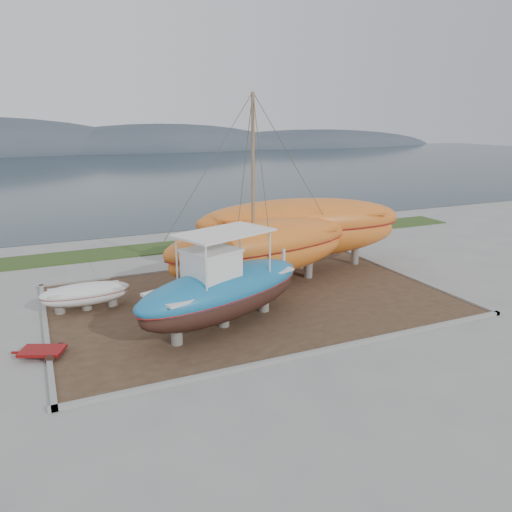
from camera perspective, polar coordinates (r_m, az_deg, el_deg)
name	(u,v)px	position (r m, az deg, el deg)	size (l,w,h in m)	color
ground	(292,332)	(20.52, 4.13, -8.64)	(140.00, 140.00, 0.00)	gray
dirt_patch	(252,300)	(23.83, -0.45, -5.02)	(18.00, 12.00, 0.06)	#422D1E
curb_frame	(252,299)	(23.82, -0.45, -4.91)	(18.60, 12.60, 0.15)	gray
grass_strip	(184,245)	(34.20, -8.27, 1.20)	(44.00, 3.00, 0.08)	#284219
sea	(89,171)	(87.30, -18.50, 9.17)	(260.00, 100.00, 0.04)	#182830
mountain_ridge	(65,152)	(141.96, -21.02, 11.07)	(200.00, 36.00, 20.00)	#333D49
blue_caique	(223,280)	(20.19, -3.78, -2.79)	(8.29, 2.59, 3.99)	#1B73A8
white_dinghy	(86,297)	(23.65, -18.87, -4.45)	(3.91, 1.47, 1.17)	white
orange_sailboat	(262,195)	(24.25, 0.71, 6.98)	(10.59, 3.12, 9.46)	orange
orange_bare_hull	(300,235)	(28.36, 5.09, 2.44)	(11.87, 3.56, 3.89)	orange
red_trailer	(43,353)	(19.94, -23.21, -10.18)	(2.25, 1.12, 0.32)	maroon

